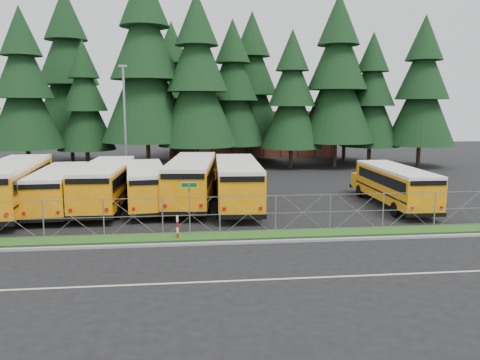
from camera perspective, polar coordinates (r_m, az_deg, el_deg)
name	(u,v)px	position (r m, az deg, el deg)	size (l,w,h in m)	color
ground	(237,227)	(26.09, -0.41, -5.80)	(120.00, 120.00, 0.00)	black
curb	(243,242)	(23.11, 0.39, -7.61)	(50.00, 0.25, 0.12)	gray
grass_verge	(240,235)	(24.45, 0.00, -6.75)	(50.00, 1.40, 0.06)	#204B15
road_lane_line	(258,280)	(18.52, 2.18, -12.06)	(50.00, 0.12, 0.01)	beige
chainlink_fence	(239,214)	(24.89, -0.17, -4.16)	(44.00, 0.10, 2.00)	gray
brick_building	(250,133)	(65.76, 1.23, 5.78)	(22.00, 10.00, 6.00)	brown
bus_0	(14,187)	(32.66, -25.79, -0.82)	(2.90, 12.29, 3.22)	orange
bus_1	(60,190)	(32.13, -21.11, -1.14)	(2.43, 10.32, 2.70)	orange
bus_2	(106,186)	(32.02, -15.97, -0.66)	(2.68, 11.37, 2.98)	orange
bus_3	(146,186)	(31.74, -11.42, -0.78)	(2.48, 10.51, 2.76)	orange
bus_4	(192,182)	(32.07, -5.83, -0.20)	(2.83, 11.98, 3.14)	orange
bus_5	(237,184)	(31.13, -0.37, -0.48)	(2.78, 11.79, 3.09)	orange
bus_east	(393,187)	(32.85, 18.14, -0.78)	(2.42, 10.27, 2.69)	orange
street_sign	(189,197)	(24.11, -6.19, -2.13)	(0.83, 0.55, 2.81)	gray
striped_bollard	(177,227)	(23.98, -7.64, -5.73)	(0.11, 0.11, 1.20)	#B20C0C
light_standard	(125,120)	(42.03, -13.85, 7.14)	(0.70, 0.35, 10.14)	gray
conifer_1	(24,90)	(52.48, -24.85, 9.89)	(7.46, 7.46, 16.50)	black
conifer_2	(85,105)	(53.11, -18.37, 8.69)	(6.17, 6.17, 13.64)	black
conifer_3	(146,70)	(49.83, -11.40, 13.03)	(9.34, 9.34, 20.66)	black
conifer_4	(197,83)	(48.36, -5.23, 11.68)	(8.12, 8.12, 17.95)	black
conifer_5	(233,94)	(52.68, -0.89, 10.49)	(7.29, 7.29, 16.12)	black
conifer_6	(292,100)	(51.36, 6.33, 9.72)	(6.67, 6.67, 14.76)	black
conifer_7	(337,81)	(52.95, 11.75, 11.68)	(8.44, 8.44, 18.66)	black
conifer_8	(371,100)	(55.13, 15.72, 9.42)	(6.70, 6.70, 14.82)	black
conifer_9	(422,92)	(55.54, 21.31, 9.96)	(7.42, 7.42, 16.40)	black
conifer_10	(68,76)	(60.15, -20.21, 11.76)	(9.18, 9.18, 20.31)	black
conifer_11	(172,92)	(58.93, -8.23, 10.58)	(7.60, 7.60, 16.82)	black
conifer_12	(252,88)	(56.86, 1.46, 11.17)	(8.00, 8.00, 17.69)	black
conifer_13	(345,99)	(59.30, 12.74, 9.67)	(6.88, 6.88, 15.21)	black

